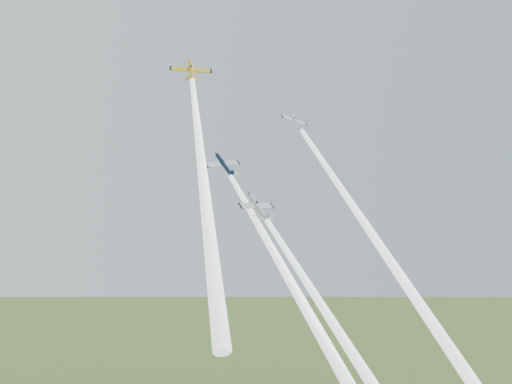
# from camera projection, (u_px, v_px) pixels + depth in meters

# --- Properties ---
(plane_yellow) EXTENTS (10.16, 9.16, 6.98)m
(plane_yellow) POSITION_uv_depth(u_px,v_px,m) (191.00, 70.00, 122.61)
(plane_yellow) COLOR gold
(smoke_trail_yellow) EXTENTS (19.39, 39.21, 45.38)m
(smoke_trail_yellow) POSITION_uv_depth(u_px,v_px,m) (204.00, 186.00, 98.92)
(smoke_trail_yellow) COLOR white
(plane_navy) EXTENTS (8.86, 6.32, 7.69)m
(plane_navy) POSITION_uv_depth(u_px,v_px,m) (224.00, 165.00, 124.01)
(plane_navy) COLOR #0C1938
(smoke_trail_navy) EXTENTS (3.45, 43.34, 46.88)m
(smoke_trail_navy) POSITION_uv_depth(u_px,v_px,m) (303.00, 304.00, 103.74)
(smoke_trail_navy) COLOR white
(plane_silver_right) EXTENTS (7.38, 5.23, 6.44)m
(plane_silver_right) POSITION_uv_depth(u_px,v_px,m) (295.00, 121.00, 132.18)
(plane_silver_right) COLOR silver
(smoke_trail_silver_right) EXTENTS (3.35, 52.79, 57.20)m
(smoke_trail_silver_right) POSITION_uv_depth(u_px,v_px,m) (398.00, 273.00, 107.05)
(smoke_trail_silver_right) COLOR white
(plane_silver_low) EXTENTS (8.64, 6.96, 6.84)m
(plane_silver_low) POSITION_uv_depth(u_px,v_px,m) (258.00, 207.00, 112.35)
(plane_silver_low) COLOR #B2BAC0
(smoke_trail_silver_low) EXTENTS (6.94, 40.49, 43.82)m
(smoke_trail_silver_low) POSITION_uv_depth(u_px,v_px,m) (356.00, 360.00, 94.53)
(smoke_trail_silver_low) COLOR white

